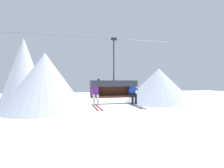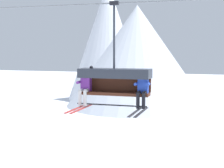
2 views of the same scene
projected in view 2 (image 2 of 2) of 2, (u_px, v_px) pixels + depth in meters
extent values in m
cone|color=white|center=(108.00, 42.00, 52.50)|extent=(12.25, 12.25, 17.93)
cone|color=silver|center=(137.00, 56.00, 47.45)|extent=(19.52, 19.52, 13.82)
cylinder|color=slate|center=(132.00, 2.00, 10.62)|extent=(18.05, 0.05, 0.05)
cube|color=#512819|center=(114.00, 93.00, 11.08)|extent=(2.30, 0.48, 0.10)
cube|color=#512819|center=(117.00, 84.00, 11.32)|extent=(2.30, 0.08, 0.45)
cube|color=#2D333D|center=(115.00, 73.00, 11.08)|extent=(2.35, 0.68, 0.30)
cylinder|color=black|center=(111.00, 105.00, 10.81)|extent=(2.30, 0.04, 0.04)
cylinder|color=#2D333D|center=(114.00, 37.00, 10.90)|extent=(0.07, 0.07, 2.02)
cube|color=black|center=(114.00, 3.00, 10.80)|extent=(0.28, 0.12, 0.12)
cube|color=purple|center=(86.00, 83.00, 11.32)|extent=(0.32, 0.22, 0.52)
sphere|color=black|center=(86.00, 72.00, 11.28)|extent=(0.22, 0.22, 0.22)
ellipsoid|color=black|center=(85.00, 72.00, 11.18)|extent=(0.17, 0.04, 0.08)
cylinder|color=silver|center=(82.00, 90.00, 11.20)|extent=(0.11, 0.34, 0.11)
cylinder|color=silver|center=(87.00, 90.00, 11.15)|extent=(0.11, 0.34, 0.11)
cylinder|color=silver|center=(80.00, 98.00, 11.06)|extent=(0.11, 0.11, 0.48)
cylinder|color=silver|center=(85.00, 98.00, 11.01)|extent=(0.11, 0.11, 0.48)
cube|color=#B22823|center=(76.00, 109.00, 10.81)|extent=(0.09, 1.70, 0.02)
cube|color=#B22823|center=(81.00, 109.00, 10.76)|extent=(0.09, 1.70, 0.02)
cylinder|color=purple|center=(79.00, 82.00, 11.22)|extent=(0.09, 0.30, 0.09)
cylinder|color=purple|center=(91.00, 73.00, 11.23)|extent=(0.09, 0.09, 0.30)
sphere|color=black|center=(91.00, 67.00, 11.21)|extent=(0.11, 0.11, 0.11)
cube|color=#2847B7|center=(143.00, 85.00, 10.75)|extent=(0.32, 0.22, 0.52)
sphere|color=black|center=(143.00, 73.00, 10.72)|extent=(0.22, 0.22, 0.22)
ellipsoid|color=black|center=(143.00, 74.00, 10.62)|extent=(0.17, 0.04, 0.08)
cylinder|color=black|center=(139.00, 92.00, 10.64)|extent=(0.11, 0.34, 0.11)
cylinder|color=black|center=(145.00, 93.00, 10.59)|extent=(0.11, 0.34, 0.11)
cylinder|color=black|center=(138.00, 101.00, 10.50)|extent=(0.11, 0.11, 0.48)
cylinder|color=black|center=(144.00, 101.00, 10.45)|extent=(0.11, 0.11, 0.48)
cube|color=#232328|center=(136.00, 112.00, 10.25)|extent=(0.09, 1.70, 0.02)
cube|color=#232328|center=(141.00, 112.00, 10.19)|extent=(0.09, 1.70, 0.02)
cylinder|color=#2847B7|center=(136.00, 84.00, 10.66)|extent=(0.09, 0.30, 0.09)
cylinder|color=#2847B7|center=(148.00, 84.00, 10.55)|extent=(0.09, 0.30, 0.09)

